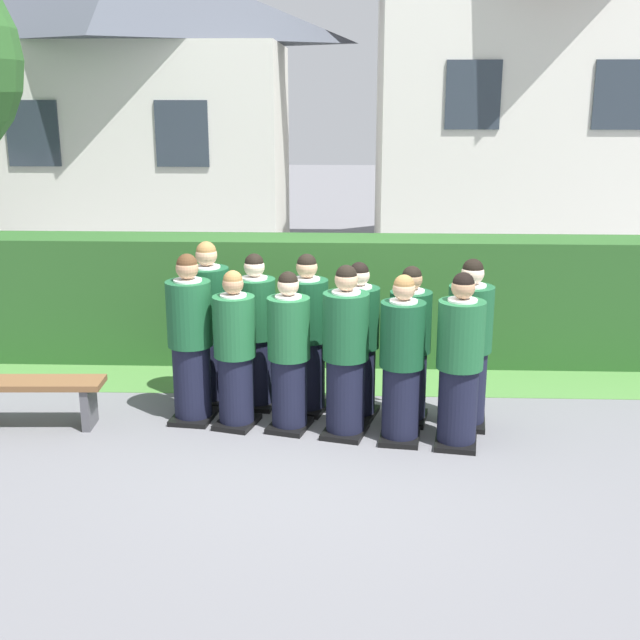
% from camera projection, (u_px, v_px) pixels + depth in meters
% --- Properties ---
extents(ground_plane, '(60.00, 60.00, 0.00)m').
position_uv_depth(ground_plane, '(319.00, 432.00, 7.86)').
color(ground_plane, slate).
extents(student_front_row_0, '(0.45, 0.56, 1.69)m').
position_uv_depth(student_front_row_0, '(190.00, 342.00, 7.95)').
color(student_front_row_0, black).
rests_on(student_front_row_0, ground).
extents(student_front_row_1, '(0.47, 0.54, 1.56)m').
position_uv_depth(student_front_row_1, '(235.00, 353.00, 7.82)').
color(student_front_row_1, black).
rests_on(student_front_row_1, ground).
extents(student_front_row_2, '(0.47, 0.54, 1.56)m').
position_uv_depth(student_front_row_2, '(289.00, 356.00, 7.75)').
color(student_front_row_2, black).
rests_on(student_front_row_2, ground).
extents(student_front_row_3, '(0.49, 0.55, 1.66)m').
position_uv_depth(student_front_row_3, '(346.00, 356.00, 7.60)').
color(student_front_row_3, black).
rests_on(student_front_row_3, ground).
extents(student_front_row_4, '(0.42, 0.50, 1.59)m').
position_uv_depth(student_front_row_4, '(402.00, 363.00, 7.48)').
color(student_front_row_4, black).
rests_on(student_front_row_4, ground).
extents(student_front_row_5, '(0.45, 0.55, 1.64)m').
position_uv_depth(student_front_row_5, '(459.00, 365.00, 7.37)').
color(student_front_row_5, black).
rests_on(student_front_row_5, ground).
extents(student_rear_row_0, '(0.45, 0.54, 1.71)m').
position_uv_depth(student_rear_row_0, '(209.00, 326.00, 8.45)').
color(student_rear_row_0, black).
rests_on(student_rear_row_0, ground).
extents(student_rear_row_1, '(0.43, 0.53, 1.61)m').
position_uv_depth(student_rear_row_1, '(256.00, 335.00, 8.33)').
color(student_rear_row_1, black).
rests_on(student_rear_row_1, ground).
extents(student_rear_row_2, '(0.49, 0.55, 1.64)m').
position_uv_depth(student_rear_row_2, '(307.00, 337.00, 8.19)').
color(student_rear_row_2, black).
rests_on(student_rear_row_2, ground).
extents(student_rear_row_3, '(0.47, 0.55, 1.59)m').
position_uv_depth(student_rear_row_3, '(358.00, 344.00, 8.05)').
color(student_rear_row_3, black).
rests_on(student_rear_row_3, ground).
extents(student_rear_row_4, '(0.44, 0.53, 1.57)m').
position_uv_depth(student_rear_row_4, '(410.00, 349.00, 7.94)').
color(student_rear_row_4, black).
rests_on(student_rear_row_4, ground).
extents(student_rear_row_5, '(0.45, 0.53, 1.67)m').
position_uv_depth(student_rear_row_5, '(469.00, 348.00, 7.82)').
color(student_rear_row_5, black).
rests_on(student_rear_row_5, ground).
extents(hedge, '(8.91, 0.70, 1.51)m').
position_uv_depth(hedge, '(326.00, 300.00, 9.79)').
color(hedge, '#285623').
rests_on(hedge, ground).
extents(school_building_main, '(5.64, 4.00, 6.64)m').
position_uv_depth(school_building_main, '(525.00, 79.00, 14.96)').
color(school_building_main, silver).
rests_on(school_building_main, ground).
extents(school_building_annex, '(6.02, 3.39, 5.72)m').
position_uv_depth(school_building_annex, '(131.00, 105.00, 15.18)').
color(school_building_annex, silver).
rests_on(school_building_annex, ground).
extents(wooden_bench, '(1.41, 0.42, 0.48)m').
position_uv_depth(wooden_bench, '(31.00, 393.00, 7.89)').
color(wooden_bench, brown).
rests_on(wooden_bench, ground).
extents(lawn_strip, '(8.91, 0.90, 0.01)m').
position_uv_depth(lawn_strip, '(324.00, 381.00, 9.23)').
color(lawn_strip, '#477A38').
rests_on(lawn_strip, ground).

